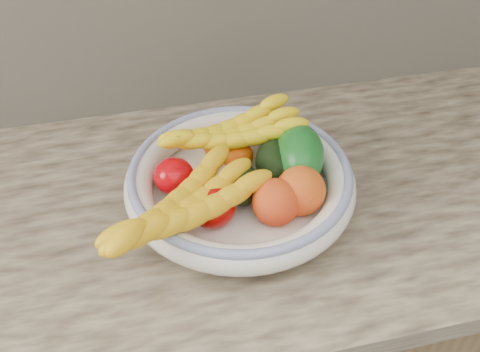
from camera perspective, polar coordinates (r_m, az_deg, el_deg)
name	(u,v)px	position (r m, az deg, el deg)	size (l,w,h in m)	color
kitchen_counter	(238,327)	(1.29, -0.27, -15.85)	(2.44, 0.66, 1.40)	brown
fruit_bowl	(240,181)	(0.90, 0.00, -0.54)	(0.39, 0.39, 0.08)	white
clementine_back_left	(217,144)	(0.97, -2.43, 3.46)	(0.05, 0.05, 0.05)	#E84E04
clementine_back_right	(237,136)	(0.99, -0.32, 4.33)	(0.05, 0.05, 0.04)	#F26505
clementine_back_mid	(237,156)	(0.94, -0.29, 2.16)	(0.06, 0.06, 0.05)	#E05404
tomato_left	(174,176)	(0.90, -7.06, -0.01)	(0.07, 0.07, 0.06)	#BA020A
tomato_near_left	(212,206)	(0.84, -3.02, -3.22)	(0.08, 0.08, 0.07)	#9E0604
avocado_center	(240,183)	(0.88, 0.03, -0.75)	(0.06, 0.09, 0.06)	black
avocado_right	(275,161)	(0.92, 3.77, 1.60)	(0.07, 0.10, 0.07)	black
green_mango	(299,154)	(0.92, 6.31, 2.31)	(0.08, 0.13, 0.09)	#105619
peach_front	(276,202)	(0.84, 3.84, -2.80)	(0.08, 0.08, 0.08)	orange
peach_right	(300,191)	(0.86, 6.46, -1.58)	(0.08, 0.08, 0.08)	orange
banana_bunch_back	(231,136)	(0.93, -0.92, 4.27)	(0.27, 0.10, 0.08)	yellow
banana_bunch_front	(184,212)	(0.81, -6.00, -3.82)	(0.31, 0.12, 0.09)	yellow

